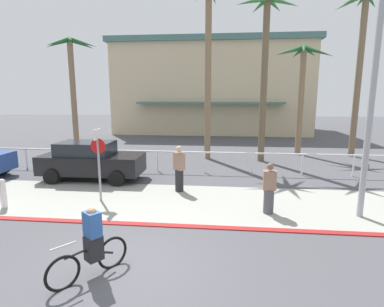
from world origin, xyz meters
name	(u,v)px	position (x,y,z in m)	size (l,w,h in m)	color
ground_plane	(185,165)	(0.00, 10.00, 0.00)	(80.00, 80.00, 0.00)	#4C4C51
sidewalk_strip	(164,201)	(0.00, 4.20, 0.01)	(44.00, 4.00, 0.02)	#9E9E93
curb_paint	(150,225)	(0.00, 2.20, 0.01)	(44.00, 0.24, 0.03)	maroon
building_backdrop	(212,88)	(0.70, 27.22, 4.43)	(19.00, 11.86, 8.83)	beige
rail_fence	(181,155)	(0.00, 8.50, 0.84)	(20.60, 0.08, 1.04)	white
stop_sign_bike_lane	(98,155)	(-2.23, 4.04, 1.68)	(0.52, 0.56, 2.56)	gray
bollard_0	(3,193)	(-5.17, 3.05, 0.52)	(0.20, 0.20, 1.00)	white
streetlight_curb	(378,74)	(6.27, 3.26, 4.28)	(0.24, 2.54, 7.50)	#9EA0A5
palm_tree_1	(72,69)	(-7.88, 13.84, 5.38)	(3.49, 3.22, 7.35)	#846B4C
palm_tree_2	(209,28)	(1.08, 11.96, 7.30)	(3.68, 3.82, 9.67)	#846B4C
palm_tree_3	(266,46)	(4.18, 11.56, 6.28)	(3.30, 3.30, 8.80)	brown
palm_tree_4	(302,74)	(6.68, 13.88, 4.96)	(3.41, 2.83, 6.63)	#846B4C
palm_tree_5	(362,39)	(9.82, 13.56, 6.87)	(3.01, 2.75, 9.43)	#756047
car_black_1	(91,160)	(-3.75, 6.73, 0.87)	(4.40, 2.02, 1.69)	black
cyclist_black_0	(91,245)	(-0.58, -0.43, 0.69)	(1.16, 1.48, 1.50)	black
pedestrian_0	(269,191)	(3.51, 3.48, 0.75)	(0.41, 0.33, 1.64)	#4C4C51
pedestrian_1	(179,171)	(0.37, 5.43, 0.84)	(0.48, 0.45, 1.80)	#232326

